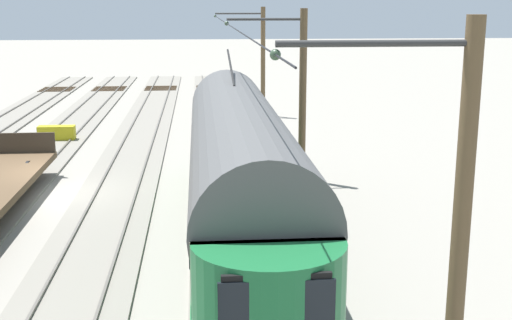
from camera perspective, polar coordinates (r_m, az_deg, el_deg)
The scene contains 10 objects.
ground_plane at distance 25.07m, azimuth -16.43°, elevation -2.97°, with size 220.00×220.00×0.00m, color gray.
track_streetcar_siding at distance 24.86m, azimuth -2.26°, elevation -2.43°, with size 2.80×80.00×0.18m.
track_adjacent_siding at distance 25.02m, azimuth -11.70°, elevation -2.60°, with size 2.80×80.00×0.18m.
track_third_siding at distance 25.83m, azimuth -20.77°, elevation -2.69°, with size 2.80×80.00×0.18m.
vintage_streetcar at distance 18.42m, azimuth -1.42°, elevation -0.86°, with size 2.65×17.94×4.96m.
catenary_pole_foreground at distance 41.16m, azimuth 0.46°, elevation 8.59°, with size 3.09×0.28×6.58m.
catenary_pole_mid_near at distance 25.62m, azimuth 3.79°, elevation 5.80°, with size 3.09×0.28×6.58m.
catenary_pole_mid_far at distance 10.67m, azimuth 16.61°, elevation -5.21°, with size 3.09×0.28×6.58m.
overhead_wire_run at distance 25.93m, azimuth -2.44°, elevation 11.61°, with size 2.89×35.45×0.18m.
track_end_bumper at distance 34.93m, azimuth -16.62°, elevation 2.16°, with size 1.80×0.60×0.80m, color #B2A519.
Camera 1 is at (-5.07, 23.61, 6.72)m, focal length 46.94 mm.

